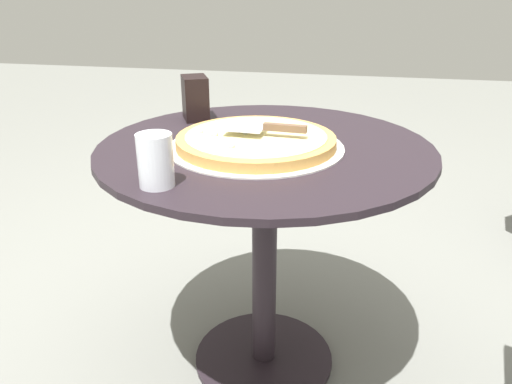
{
  "coord_description": "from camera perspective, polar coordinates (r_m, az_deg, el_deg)",
  "views": [
    {
      "loc": [
        -0.22,
        1.25,
        1.12
      ],
      "look_at": [
        0.02,
        0.03,
        0.59
      ],
      "focal_mm": 35.69,
      "sensor_mm": 36.0,
      "label": 1
    }
  ],
  "objects": [
    {
      "name": "patio_table",
      "position": [
        1.4,
        1.0,
        -1.59
      ],
      "size": [
        0.88,
        0.88,
        0.71
      ],
      "color": "black",
      "rests_on": "ground"
    },
    {
      "name": "napkin_dispenser",
      "position": [
        1.58,
        -6.83,
        10.42
      ],
      "size": [
        0.11,
        0.12,
        0.13
      ],
      "primitive_type": "cube",
      "rotation": [
        0.0,
        0.0,
        5.16
      ],
      "color": "black",
      "rests_on": "patio_table"
    },
    {
      "name": "pizza_server",
      "position": [
        1.29,
        1.1,
        7.22
      ],
      "size": [
        0.21,
        0.09,
        0.02
      ],
      "color": "silver",
      "rests_on": "pizza_on_tray"
    },
    {
      "name": "ground_plane",
      "position": [
        1.69,
        0.87,
        -18.21
      ],
      "size": [
        10.0,
        10.0,
        0.0
      ],
      "primitive_type": "plane",
      "color": "slate"
    },
    {
      "name": "drinking_cup",
      "position": [
        1.07,
        -11.21,
        3.49
      ],
      "size": [
        0.08,
        0.08,
        0.11
      ],
      "primitive_type": "cylinder",
      "color": "silver",
      "rests_on": "patio_table"
    },
    {
      "name": "pizza_on_tray",
      "position": [
        1.31,
        -0.01,
        5.69
      ],
      "size": [
        0.45,
        0.45,
        0.05
      ],
      "color": "silver",
      "rests_on": "patio_table"
    }
  ]
}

